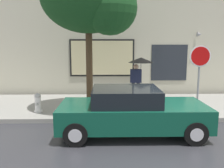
{
  "coord_description": "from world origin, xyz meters",
  "views": [
    {
      "loc": [
        -1.41,
        -6.79,
        2.63
      ],
      "look_at": [
        -1.25,
        1.8,
        1.2
      ],
      "focal_mm": 38.62,
      "sensor_mm": 36.0,
      "label": 1
    }
  ],
  "objects_px": {
    "parked_car": "(131,111)",
    "fire_hydrant": "(38,103)",
    "pedestrian_with_umbrella": "(140,66)",
    "stop_sign": "(200,66)"
  },
  "relations": [
    {
      "from": "parked_car",
      "to": "fire_hydrant",
      "type": "bearing_deg",
      "value": 150.11
    },
    {
      "from": "fire_hydrant",
      "to": "pedestrian_with_umbrella",
      "type": "bearing_deg",
      "value": 23.2
    },
    {
      "from": "parked_car",
      "to": "stop_sign",
      "type": "distance_m",
      "value": 3.3
    },
    {
      "from": "pedestrian_with_umbrella",
      "to": "stop_sign",
      "type": "xyz_separation_m",
      "value": [
        1.89,
        -1.89,
        0.16
      ]
    },
    {
      "from": "pedestrian_with_umbrella",
      "to": "stop_sign",
      "type": "distance_m",
      "value": 2.68
    },
    {
      "from": "parked_car",
      "to": "pedestrian_with_umbrella",
      "type": "distance_m",
      "value": 3.77
    },
    {
      "from": "stop_sign",
      "to": "fire_hydrant",
      "type": "bearing_deg",
      "value": 178.08
    },
    {
      "from": "pedestrian_with_umbrella",
      "to": "stop_sign",
      "type": "height_order",
      "value": "stop_sign"
    },
    {
      "from": "parked_car",
      "to": "pedestrian_with_umbrella",
      "type": "relative_size",
      "value": 2.21
    },
    {
      "from": "parked_car",
      "to": "pedestrian_with_umbrella",
      "type": "bearing_deg",
      "value": 78.87
    }
  ]
}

